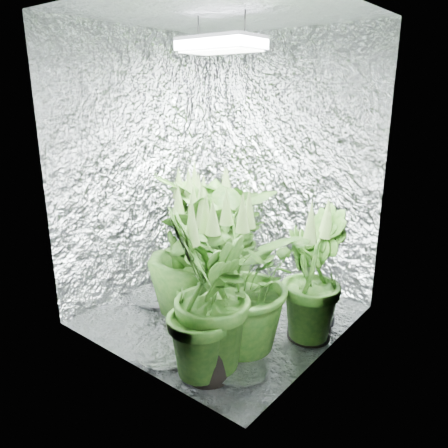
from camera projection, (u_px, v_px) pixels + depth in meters
ground at (221, 314)px, 3.17m from camera, size 1.60×1.60×0.00m
walls at (221, 179)px, 2.88m from camera, size 1.62×1.62×2.00m
ceiling at (221, 13)px, 2.59m from camera, size 1.60×1.60×0.01m
grow_lamp at (221, 44)px, 2.64m from camera, size 0.50×0.30×0.22m
plant_a at (228, 229)px, 3.65m from camera, size 0.78×0.78×0.96m
plant_b at (214, 242)px, 3.35m from camera, size 0.65×0.65×0.98m
plant_c at (312, 278)px, 2.76m from camera, size 0.62×0.62×0.94m
plant_d at (187, 247)px, 3.04m from camera, size 0.75×0.75×1.10m
plant_e at (234, 278)px, 2.60m from camera, size 0.88×0.88×1.02m
plant_f at (200, 265)px, 2.84m from camera, size 0.69×0.69×1.02m
plant_g at (207, 297)px, 2.34m from camera, size 0.66×0.66×1.06m
circulation_fan at (323, 306)px, 3.01m from camera, size 0.17×0.26×0.31m
plant_label at (212, 334)px, 2.34m from camera, size 0.06×0.05×0.09m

